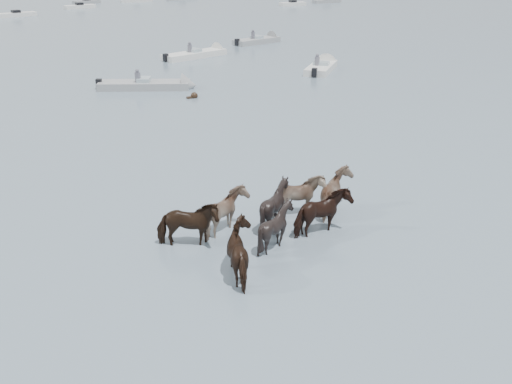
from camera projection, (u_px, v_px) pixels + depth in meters
ground at (351, 251)px, 16.66m from camera, size 400.00×400.00×0.00m
pony_herd at (273, 216)px, 17.35m from camera, size 7.37×4.34×1.63m
swimming_pony at (194, 96)px, 33.78m from camera, size 0.72×0.44×0.44m
motorboat_b at (157, 85)px, 35.95m from camera, size 6.21×4.51×1.92m
motorboat_c at (202, 54)px, 46.81m from camera, size 6.49×2.89×1.92m
motorboat_d at (323, 66)px, 41.75m from camera, size 4.91×4.51×1.92m
motorboat_e at (263, 40)px, 53.71m from camera, size 5.52×2.42×1.92m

